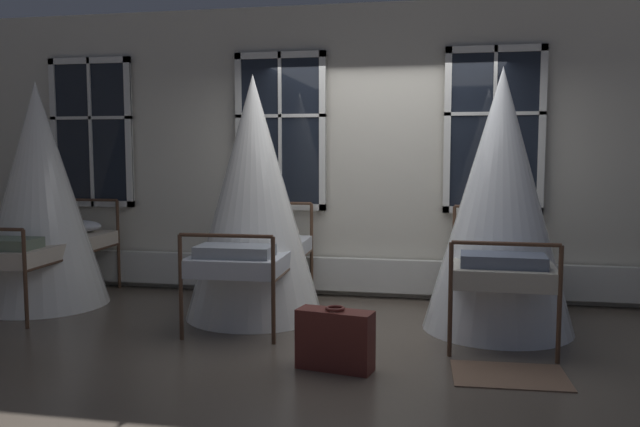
% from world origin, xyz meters
% --- Properties ---
extents(ground, '(20.79, 20.79, 0.00)m').
position_xyz_m(ground, '(0.00, 0.00, 0.00)').
color(ground, brown).
extents(back_wall_with_windows, '(11.40, 0.10, 3.16)m').
position_xyz_m(back_wall_with_windows, '(0.00, 1.37, 1.58)').
color(back_wall_with_windows, beige).
rests_on(back_wall_with_windows, ground).
extents(window_bank, '(7.83, 0.10, 2.60)m').
position_xyz_m(window_bank, '(-0.00, 1.25, 0.97)').
color(window_bank, black).
rests_on(window_bank, ground).
extents(cot_first, '(1.32, 1.83, 2.30)m').
position_xyz_m(cot_first, '(-3.44, 0.29, 1.11)').
color(cot_first, '#4C3323').
rests_on(cot_first, ground).
extents(cot_second, '(1.32, 1.84, 2.32)m').
position_xyz_m(cot_second, '(-1.14, 0.27, 1.12)').
color(cot_second, '#4C3323').
rests_on(cot_second, ground).
extents(cot_third, '(1.32, 1.83, 2.33)m').
position_xyz_m(cot_third, '(1.13, 0.23, 1.13)').
color(cot_third, '#4C3323').
rests_on(cot_third, ground).
extents(rug_third, '(0.83, 0.60, 0.01)m').
position_xyz_m(rug_third, '(1.14, -1.03, 0.01)').
color(rug_third, brown).
rests_on(rug_third, ground).
extents(suitcase_dark, '(0.59, 0.31, 0.47)m').
position_xyz_m(suitcase_dark, '(-0.11, -1.13, 0.22)').
color(suitcase_dark, '#5B231E').
rests_on(suitcase_dark, ground).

